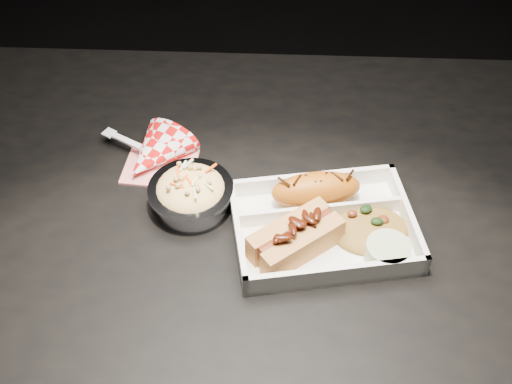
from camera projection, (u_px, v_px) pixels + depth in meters
dining_table at (268, 250)px, 1.01m from camera, size 1.20×0.80×0.75m
food_tray at (323, 229)px, 0.91m from camera, size 0.28×0.22×0.04m
fried_pastry at (316, 190)px, 0.93m from camera, size 0.14×0.08×0.05m
hotdog at (296, 237)px, 0.87m from camera, size 0.14×0.12×0.06m
fried_rice_mound at (371, 225)px, 0.90m from camera, size 0.12×0.11×0.03m
cupcake_liner at (387, 252)px, 0.86m from camera, size 0.06×0.06×0.03m
foil_coleslaw_cup at (191, 192)px, 0.93m from camera, size 0.12×0.12×0.06m
napkin_fork at (154, 155)px, 1.00m from camera, size 0.16×0.14×0.10m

